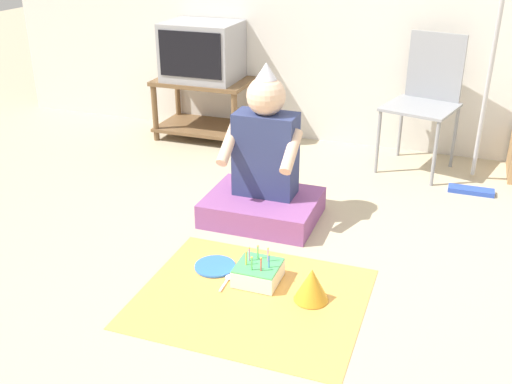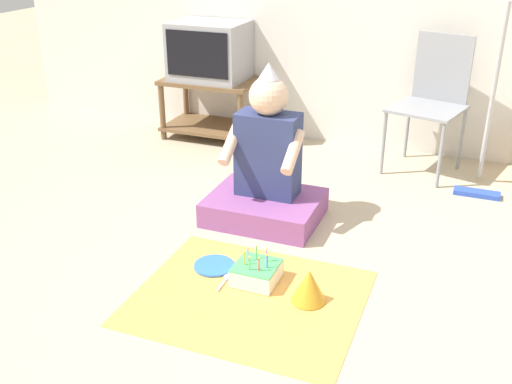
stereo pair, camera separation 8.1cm
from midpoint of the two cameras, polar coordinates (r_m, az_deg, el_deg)
name	(u,v)px [view 1 (the left image)]	position (r m, az deg, el deg)	size (l,w,h in m)	color
ground_plane	(315,312)	(2.70, 4.74, -11.36)	(16.00, 16.00, 0.00)	tan
tv_stand	(204,103)	(4.73, -5.44, 8.44)	(0.72, 0.46, 0.46)	brown
tv	(202,51)	(4.64, -5.63, 13.21)	(0.55, 0.45, 0.43)	#99999E
folding_chair	(427,94)	(4.21, 15.41, 9.02)	(0.53, 0.53, 0.90)	gray
dust_mop	(479,139)	(3.97, 19.94, 4.79)	(0.28, 0.31, 1.18)	#2D4CB2
person_seated	(264,174)	(3.38, 0.08, 1.75)	(0.63, 0.50, 0.90)	#8C4C8C
party_cloth	(251,297)	(2.78, -1.29, -10.01)	(1.02, 0.86, 0.01)	#EFA84C
birthday_cake	(258,272)	(2.87, -0.62, -7.67)	(0.21, 0.21, 0.16)	white
party_hat_blue	(312,285)	(2.73, 4.47, -8.78)	(0.16, 0.16, 0.16)	gold
paper_plate	(215,266)	(3.01, -4.70, -7.06)	(0.20, 0.20, 0.01)	blue
plastic_spoon_near	(228,279)	(2.90, -3.53, -8.28)	(0.04, 0.15, 0.01)	white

